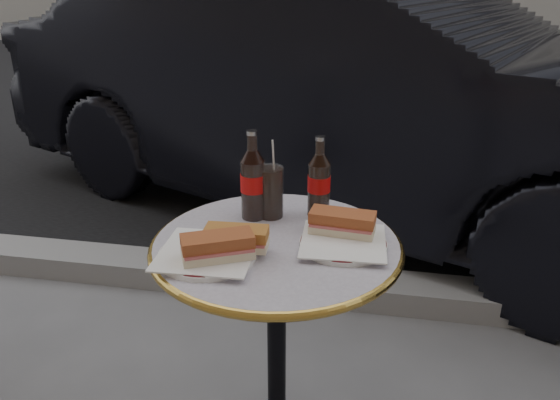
% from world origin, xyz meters
% --- Properties ---
extents(asphalt_road, '(40.00, 8.00, 0.00)m').
position_xyz_m(asphalt_road, '(0.00, 5.00, 0.00)').
color(asphalt_road, black).
rests_on(asphalt_road, ground).
extents(curb, '(40.00, 0.20, 0.12)m').
position_xyz_m(curb, '(0.00, 0.90, 0.05)').
color(curb, gray).
rests_on(curb, ground).
extents(bistro_table, '(0.62, 0.62, 0.73)m').
position_xyz_m(bistro_table, '(0.00, 0.00, 0.37)').
color(bistro_table, '#BAB2C4').
rests_on(bistro_table, ground).
extents(plate_left, '(0.26, 0.26, 0.01)m').
position_xyz_m(plate_left, '(-0.14, -0.11, 0.74)').
color(plate_left, white).
rests_on(plate_left, bistro_table).
extents(plate_right, '(0.24, 0.24, 0.01)m').
position_xyz_m(plate_right, '(0.16, 0.00, 0.74)').
color(plate_right, white).
rests_on(plate_right, bistro_table).
extents(sandwich_left_a, '(0.18, 0.14, 0.06)m').
position_xyz_m(sandwich_left_a, '(-0.11, -0.14, 0.77)').
color(sandwich_left_a, '#9D4C27').
rests_on(sandwich_left_a, plate_left).
extents(sandwich_left_b, '(0.15, 0.08, 0.05)m').
position_xyz_m(sandwich_left_b, '(-0.08, -0.08, 0.77)').
color(sandwich_left_b, '#AC692B').
rests_on(sandwich_left_b, plate_left).
extents(sandwich_right, '(0.16, 0.09, 0.05)m').
position_xyz_m(sandwich_right, '(0.16, 0.04, 0.77)').
color(sandwich_right, '#9E4C28').
rests_on(sandwich_right, plate_right).
extents(cola_bottle_left, '(0.09, 0.09, 0.24)m').
position_xyz_m(cola_bottle_left, '(-0.09, 0.12, 0.85)').
color(cola_bottle_left, black).
rests_on(cola_bottle_left, bistro_table).
extents(cola_bottle_right, '(0.06, 0.06, 0.22)m').
position_xyz_m(cola_bottle_right, '(0.08, 0.17, 0.84)').
color(cola_bottle_right, black).
rests_on(cola_bottle_right, bistro_table).
extents(cola_glass, '(0.08, 0.08, 0.14)m').
position_xyz_m(cola_glass, '(-0.04, 0.14, 0.80)').
color(cola_glass, black).
rests_on(cola_glass, bistro_table).
extents(parked_car, '(3.09, 4.59, 1.43)m').
position_xyz_m(parked_car, '(0.07, 1.91, 0.71)').
color(parked_car, black).
rests_on(parked_car, ground).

